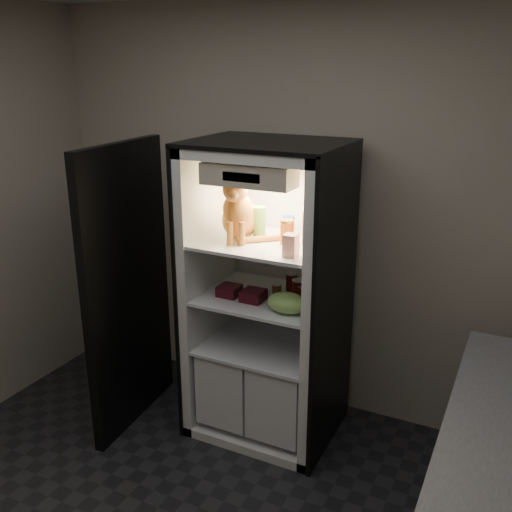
{
  "coord_description": "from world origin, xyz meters",
  "views": [
    {
      "loc": [
        1.39,
        -1.6,
        2.28
      ],
      "look_at": [
        -0.06,
        1.32,
        1.19
      ],
      "focal_mm": 40.0,
      "sensor_mm": 36.0,
      "label": 1
    }
  ],
  "objects": [
    {
      "name": "pepper_jar",
      "position": [
        0.28,
        1.38,
        1.4
      ],
      "size": [
        0.13,
        0.13,
        0.22
      ],
      "color": "maroon",
      "rests_on": "refrigerator"
    },
    {
      "name": "soda_can_b",
      "position": [
        0.22,
        1.32,
        1.01
      ],
      "size": [
        0.07,
        0.07,
        0.14
      ],
      "color": "black",
      "rests_on": "refrigerator"
    },
    {
      "name": "grape_bag",
      "position": [
        0.22,
        1.15,
        1.0
      ],
      "size": [
        0.24,
        0.17,
        0.12
      ],
      "primitive_type": "ellipsoid",
      "color": "#8EC35B",
      "rests_on": "refrigerator"
    },
    {
      "name": "fridge_door",
      "position": [
        -0.85,
        1.06,
        0.91
      ],
      "size": [
        0.13,
        0.87,
        1.85
      ],
      "rotation": [
        0.0,
        0.0,
        0.09
      ],
      "color": "black",
      "rests_on": "floor"
    },
    {
      "name": "salsa_jar",
      "position": [
        0.14,
        1.32,
        1.36
      ],
      "size": [
        0.08,
        0.08,
        0.15
      ],
      "color": "maroon",
      "rests_on": "refrigerator"
    },
    {
      "name": "condiment_jar",
      "position": [
        0.07,
        1.35,
        0.98
      ],
      "size": [
        0.06,
        0.06,
        0.08
      ],
      "color": "#5A3319",
      "rests_on": "refrigerator"
    },
    {
      "name": "refrigerator",
      "position": [
        0.0,
        1.38,
        0.79
      ],
      "size": [
        0.9,
        0.72,
        1.88
      ],
      "color": "white",
      "rests_on": "floor"
    },
    {
      "name": "room_shell",
      "position": [
        0.0,
        0.0,
        1.62
      ],
      "size": [
        3.6,
        3.6,
        3.6
      ],
      "color": "white",
      "rests_on": "floor"
    },
    {
      "name": "berry_box_right",
      "position": [
        -0.03,
        1.22,
        0.97
      ],
      "size": [
        0.13,
        0.13,
        0.07
      ],
      "primitive_type": "cube",
      "color": "#520D18",
      "rests_on": "refrigerator"
    },
    {
      "name": "soda_can_a",
      "position": [
        0.13,
        1.42,
        1.01
      ],
      "size": [
        0.07,
        0.07,
        0.13
      ],
      "color": "black",
      "rests_on": "refrigerator"
    },
    {
      "name": "berry_box_left",
      "position": [
        -0.2,
        1.23,
        0.97
      ],
      "size": [
        0.13,
        0.13,
        0.06
      ],
      "primitive_type": "cube",
      "color": "#520D18",
      "rests_on": "refrigerator"
    },
    {
      "name": "cream_carton",
      "position": [
        0.25,
        1.12,
        1.35
      ],
      "size": [
        0.07,
        0.07,
        0.12
      ],
      "primitive_type": "cube",
      "color": "white",
      "rests_on": "refrigerator"
    },
    {
      "name": "parmesan_shaker",
      "position": [
        -0.05,
        1.34,
        1.39
      ],
      "size": [
        0.08,
        0.08,
        0.2
      ],
      "color": "#248733",
      "rests_on": "refrigerator"
    },
    {
      "name": "soda_can_c",
      "position": [
        0.25,
        1.3,
        1.0
      ],
      "size": [
        0.06,
        0.06,
        0.11
      ],
      "color": "black",
      "rests_on": "refrigerator"
    },
    {
      "name": "tabby_cat",
      "position": [
        -0.15,
        1.28,
        1.45
      ],
      "size": [
        0.4,
        0.43,
        0.44
      ],
      "rotation": [
        0.0,
        0.0,
        0.31
      ],
      "color": "#B45C17",
      "rests_on": "refrigerator"
    },
    {
      "name": "mayo_tub",
      "position": [
        0.07,
        1.5,
        1.35
      ],
      "size": [
        0.08,
        0.08,
        0.11
      ],
      "color": "white",
      "rests_on": "refrigerator"
    }
  ]
}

